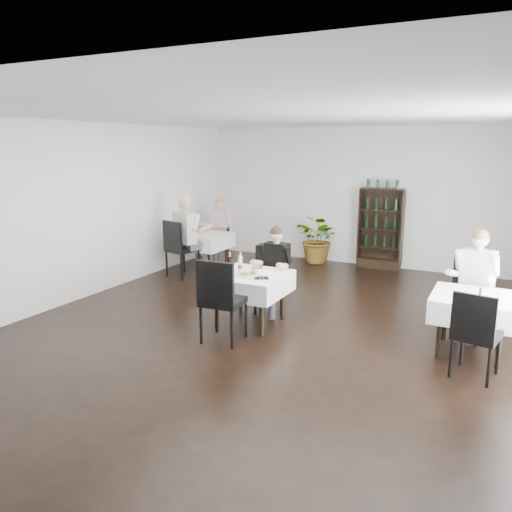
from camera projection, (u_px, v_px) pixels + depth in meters
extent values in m
plane|color=black|center=(268.00, 327.00, 7.33)|extent=(9.00, 9.00, 0.00)
plane|color=white|center=(270.00, 115.00, 6.68)|extent=(9.00, 9.00, 0.00)
plane|color=white|center=(357.00, 197.00, 10.93)|extent=(7.00, 0.00, 7.00)
plane|color=white|center=(84.00, 211.00, 8.54)|extent=(0.00, 9.00, 9.00)
cube|color=black|center=(379.00, 263.00, 10.81)|extent=(0.90, 0.28, 0.20)
cylinder|color=black|center=(216.00, 304.00, 7.23)|extent=(0.06, 0.06, 0.71)
cylinder|color=black|center=(240.00, 291.00, 7.86)|extent=(0.06, 0.06, 0.71)
cylinder|color=black|center=(262.00, 311.00, 6.91)|extent=(0.06, 0.06, 0.71)
cylinder|color=black|center=(283.00, 297.00, 7.54)|extent=(0.06, 0.06, 0.71)
cube|color=black|center=(250.00, 276.00, 7.30)|extent=(0.85, 0.85, 0.04)
cube|color=white|center=(250.00, 283.00, 7.33)|extent=(1.03, 1.03, 0.30)
cylinder|color=black|center=(182.00, 255.00, 10.47)|extent=(0.06, 0.06, 0.71)
cylinder|color=black|center=(200.00, 249.00, 11.06)|extent=(0.06, 0.06, 0.71)
cylinder|color=black|center=(209.00, 258.00, 10.17)|extent=(0.06, 0.06, 0.71)
cylinder|color=black|center=(226.00, 252.00, 10.76)|extent=(0.06, 0.06, 0.71)
cube|color=black|center=(204.00, 236.00, 10.54)|extent=(0.80, 0.80, 0.04)
cube|color=white|center=(204.00, 241.00, 10.56)|extent=(0.98, 0.98, 0.30)
cylinder|color=black|center=(439.00, 331.00, 6.18)|extent=(0.06, 0.06, 0.71)
cylinder|color=black|center=(446.00, 315.00, 6.78)|extent=(0.06, 0.06, 0.71)
cylinder|color=black|center=(500.00, 340.00, 5.88)|extent=(0.06, 0.06, 0.71)
cylinder|color=black|center=(501.00, 323.00, 6.48)|extent=(0.06, 0.06, 0.71)
cube|color=black|center=(474.00, 298.00, 6.25)|extent=(0.80, 0.80, 0.04)
cube|color=white|center=(473.00, 307.00, 6.27)|extent=(0.98, 0.98, 0.30)
imported|color=#24551D|center=(319.00, 239.00, 11.20)|extent=(1.23, 1.15, 1.10)
cylinder|color=black|center=(255.00, 300.00, 7.79)|extent=(0.04, 0.04, 0.47)
cylinder|color=black|center=(257.00, 293.00, 8.19)|extent=(0.04, 0.04, 0.47)
cylinder|color=black|center=(281.00, 301.00, 7.75)|extent=(0.04, 0.04, 0.47)
cylinder|color=black|center=(282.00, 293.00, 8.15)|extent=(0.04, 0.04, 0.47)
cube|color=black|center=(269.00, 281.00, 7.91)|extent=(0.61, 0.61, 0.07)
cube|color=black|center=(270.00, 261.00, 8.06)|extent=(0.46, 0.22, 0.51)
cylinder|color=black|center=(246.00, 319.00, 6.88)|extent=(0.04, 0.04, 0.53)
cylinder|color=black|center=(232.00, 330.00, 6.47)|extent=(0.04, 0.04, 0.53)
cylinder|color=black|center=(217.00, 315.00, 7.06)|extent=(0.04, 0.04, 0.53)
cylinder|color=black|center=(201.00, 325.00, 6.64)|extent=(0.04, 0.04, 0.53)
cube|color=black|center=(224.00, 301.00, 6.70)|extent=(0.56, 0.56, 0.08)
cube|color=black|center=(215.00, 283.00, 6.42)|extent=(0.53, 0.09, 0.57)
cylinder|color=black|center=(206.00, 255.00, 11.13)|extent=(0.03, 0.03, 0.40)
cylinder|color=black|center=(218.00, 253.00, 11.36)|extent=(0.03, 0.03, 0.40)
cylinder|color=black|center=(216.00, 258.00, 10.89)|extent=(0.03, 0.03, 0.40)
cylinder|color=black|center=(228.00, 255.00, 11.12)|extent=(0.03, 0.03, 0.40)
cube|color=black|center=(217.00, 246.00, 11.07)|extent=(0.51, 0.51, 0.06)
cube|color=black|center=(223.00, 234.00, 11.15)|extent=(0.39, 0.18, 0.43)
cylinder|color=black|center=(199.00, 263.00, 10.10)|extent=(0.04, 0.04, 0.53)
cylinder|color=black|center=(181.00, 267.00, 9.76)|extent=(0.04, 0.04, 0.53)
cylinder|color=black|center=(184.00, 260.00, 10.39)|extent=(0.04, 0.04, 0.53)
cylinder|color=black|center=(167.00, 264.00, 10.06)|extent=(0.04, 0.04, 0.53)
cube|color=black|center=(182.00, 249.00, 10.01)|extent=(0.64, 0.64, 0.08)
cube|color=black|center=(172.00, 236.00, 9.77)|extent=(0.52, 0.19, 0.57)
cylinder|color=black|center=(443.00, 322.00, 6.78)|extent=(0.04, 0.04, 0.50)
cylinder|color=black|center=(452.00, 314.00, 7.13)|extent=(0.04, 0.04, 0.50)
cylinder|color=black|center=(477.00, 329.00, 6.54)|extent=(0.04, 0.04, 0.50)
cylinder|color=black|center=(484.00, 320.00, 6.88)|extent=(0.04, 0.04, 0.50)
cube|color=black|center=(466.00, 302.00, 6.77)|extent=(0.57, 0.57, 0.08)
cube|color=black|center=(472.00, 278.00, 6.89)|extent=(0.50, 0.13, 0.54)
cylinder|color=black|center=(498.00, 356.00, 5.75)|extent=(0.04, 0.04, 0.47)
cylinder|color=black|center=(489.00, 368.00, 5.44)|extent=(0.04, 0.04, 0.47)
cylinder|color=black|center=(461.00, 347.00, 6.00)|extent=(0.04, 0.04, 0.47)
cylinder|color=black|center=(451.00, 358.00, 5.69)|extent=(0.04, 0.04, 0.47)
cube|color=black|center=(477.00, 335.00, 5.66)|extent=(0.55, 0.55, 0.07)
cube|color=black|center=(474.00, 317.00, 5.44)|extent=(0.47, 0.14, 0.51)
cube|color=#45444D|center=(266.00, 281.00, 7.78)|extent=(0.15, 0.41, 0.13)
cylinder|color=#45444D|center=(261.00, 302.00, 7.70)|extent=(0.11, 0.11, 0.47)
cube|color=#45444D|center=(277.00, 282.00, 7.69)|extent=(0.15, 0.41, 0.13)
cylinder|color=#45444D|center=(272.00, 304.00, 7.61)|extent=(0.11, 0.11, 0.47)
cube|color=black|center=(277.00, 259.00, 7.82)|extent=(0.39, 0.22, 0.53)
cylinder|color=tan|center=(257.00, 262.00, 7.71)|extent=(0.09, 0.30, 0.15)
cylinder|color=tan|center=(282.00, 266.00, 7.50)|extent=(0.09, 0.30, 0.15)
sphere|color=tan|center=(277.00, 234.00, 7.72)|extent=(0.20, 0.20, 0.20)
sphere|color=black|center=(277.00, 233.00, 7.71)|extent=(0.20, 0.20, 0.20)
cube|color=#45444D|center=(212.00, 238.00, 11.09)|extent=(0.17, 0.44, 0.14)
cylinder|color=#45444D|center=(208.00, 254.00, 11.00)|extent=(0.11, 0.11, 0.51)
cube|color=#45444D|center=(220.00, 239.00, 10.99)|extent=(0.17, 0.44, 0.14)
cylinder|color=#45444D|center=(216.00, 255.00, 10.90)|extent=(0.11, 0.11, 0.51)
cube|color=#C5A2A9|center=(221.00, 222.00, 11.13)|extent=(0.43, 0.25, 0.57)
cylinder|color=tan|center=(205.00, 224.00, 11.02)|extent=(0.10, 0.33, 0.16)
cylinder|color=tan|center=(223.00, 226.00, 10.78)|extent=(0.10, 0.33, 0.16)
sphere|color=tan|center=(220.00, 203.00, 11.02)|extent=(0.22, 0.22, 0.22)
sphere|color=olive|center=(220.00, 202.00, 11.01)|extent=(0.22, 0.22, 0.22)
cube|color=#45444D|center=(197.00, 246.00, 10.01)|extent=(0.29, 0.50, 0.16)
cylinder|color=#45444D|center=(205.00, 261.00, 10.24)|extent=(0.12, 0.12, 0.56)
cube|color=#45444D|center=(190.00, 244.00, 10.16)|extent=(0.29, 0.50, 0.16)
cylinder|color=#45444D|center=(198.00, 259.00, 10.39)|extent=(0.12, 0.12, 0.56)
cube|color=silver|center=(185.00, 228.00, 9.85)|extent=(0.51, 0.37, 0.62)
cylinder|color=tan|center=(205.00, 229.00, 9.90)|extent=(0.19, 0.36, 0.18)
cylinder|color=tan|center=(188.00, 226.00, 10.25)|extent=(0.19, 0.36, 0.18)
sphere|color=tan|center=(185.00, 204.00, 9.77)|extent=(0.24, 0.24, 0.24)
sphere|color=beige|center=(185.00, 202.00, 9.76)|extent=(0.24, 0.24, 0.24)
cube|color=#45444D|center=(462.00, 296.00, 6.82)|extent=(0.26, 0.46, 0.15)
cylinder|color=#45444D|center=(455.00, 323.00, 6.76)|extent=(0.11, 0.11, 0.51)
cube|color=#45444D|center=(478.00, 299.00, 6.68)|extent=(0.26, 0.46, 0.15)
cylinder|color=#45444D|center=(471.00, 326.00, 6.62)|extent=(0.11, 0.11, 0.51)
cube|color=silver|center=(478.00, 271.00, 6.82)|extent=(0.46, 0.33, 0.57)
cylinder|color=tan|center=(452.00, 273.00, 6.78)|extent=(0.17, 0.33, 0.16)
cylinder|color=tan|center=(489.00, 279.00, 6.46)|extent=(0.17, 0.33, 0.16)
sphere|color=tan|center=(480.00, 239.00, 6.71)|extent=(0.22, 0.22, 0.22)
sphere|color=brown|center=(481.00, 237.00, 6.70)|extent=(0.22, 0.22, 0.22)
cube|color=white|center=(257.00, 269.00, 7.51)|extent=(0.24, 0.24, 0.02)
cube|color=brown|center=(255.00, 268.00, 7.50)|extent=(0.09, 0.07, 0.02)
sphere|color=#437A20|center=(261.00, 267.00, 7.51)|extent=(0.05, 0.05, 0.05)
cube|color=#9A6946|center=(257.00, 269.00, 7.45)|extent=(0.10, 0.09, 0.02)
cube|color=white|center=(248.00, 275.00, 7.15)|extent=(0.32, 0.32, 0.02)
cube|color=brown|center=(245.00, 274.00, 7.14)|extent=(0.12, 0.10, 0.03)
sphere|color=#437A20|center=(253.00, 272.00, 7.15)|extent=(0.07, 0.07, 0.07)
cube|color=#9A6946|center=(247.00, 275.00, 7.08)|extent=(0.13, 0.11, 0.02)
cone|color=black|center=(230.00, 264.00, 7.36)|extent=(0.07, 0.07, 0.24)
cylinder|color=silver|center=(230.00, 254.00, 7.32)|extent=(0.02, 0.02, 0.06)
cone|color=#BE8930|center=(240.00, 264.00, 7.39)|extent=(0.07, 0.07, 0.24)
cylinder|color=silver|center=(240.00, 254.00, 7.36)|extent=(0.02, 0.02, 0.06)
cylinder|color=silver|center=(240.00, 266.00, 7.34)|extent=(0.06, 0.06, 0.21)
cylinder|color=#A20E09|center=(240.00, 267.00, 7.34)|extent=(0.07, 0.07, 0.05)
cylinder|color=silver|center=(240.00, 257.00, 7.31)|extent=(0.02, 0.02, 0.05)
cube|color=black|center=(261.00, 278.00, 7.03)|extent=(0.25, 0.24, 0.01)
cylinder|color=silver|center=(260.00, 277.00, 7.04)|extent=(0.12, 0.20, 0.01)
cylinder|color=silver|center=(263.00, 277.00, 7.02)|extent=(0.13, 0.19, 0.01)
cylinder|color=black|center=(480.00, 291.00, 6.25)|extent=(0.04, 0.04, 0.09)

